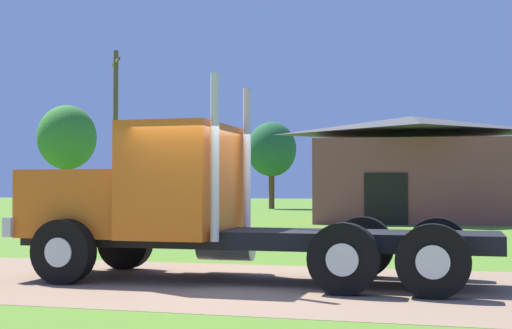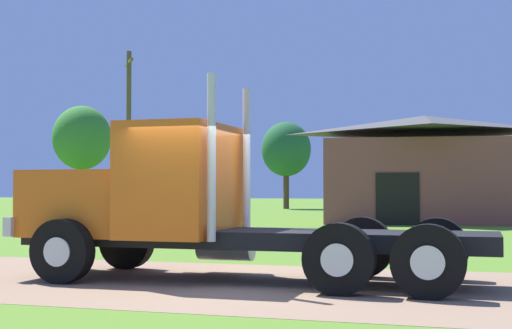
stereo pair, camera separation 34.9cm
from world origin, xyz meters
name	(u,v)px [view 2 (the right image)]	position (x,y,z in m)	size (l,w,h in m)	color
ground_plane	(220,283)	(0.00, 0.00, 0.00)	(200.00, 200.00, 0.00)	#547E25
dirt_track	(220,283)	(0.00, 0.00, 0.00)	(120.00, 5.73, 0.01)	#917357
truck_foreground_white	(184,207)	(-0.79, 0.36, 1.22)	(7.94, 2.62, 3.33)	black
shed_building	(425,171)	(1.65, 23.49, 2.38)	(10.17, 8.62, 4.93)	brown
utility_pole_near	(129,129)	(-13.68, 23.72, 4.68)	(1.36, 1.89, 8.84)	brown
tree_left	(82,138)	(-20.69, 30.90, 4.82)	(3.79, 3.79, 6.94)	#513823
tree_mid	(286,149)	(-9.99, 42.64, 4.53)	(3.78, 3.78, 6.64)	#513823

